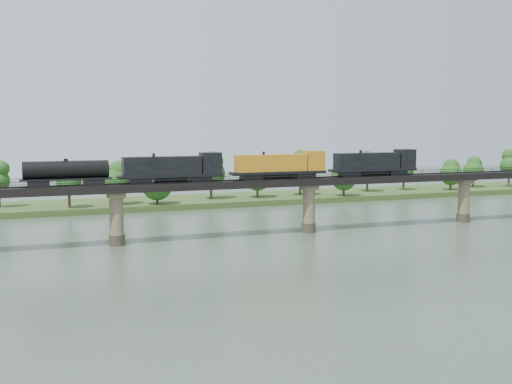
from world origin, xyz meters
name	(u,v)px	position (x,y,z in m)	size (l,w,h in m)	color
ground	(387,260)	(0.00, 0.00, 0.00)	(400.00, 400.00, 0.00)	#374637
far_bank	(225,200)	(0.00, 85.00, 0.80)	(300.00, 24.00, 1.60)	#31491D
bridge	(309,207)	(0.00, 30.00, 5.46)	(236.00, 30.00, 11.50)	#473A2D
bridge_superstructure	(309,177)	(0.00, 30.00, 11.79)	(220.00, 4.90, 0.75)	black
far_treeline	(202,174)	(-8.21, 80.52, 8.83)	(289.06, 17.54, 13.60)	#382619
freight_train	(245,167)	(-14.37, 30.00, 14.21)	(82.55, 3.22, 5.68)	black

